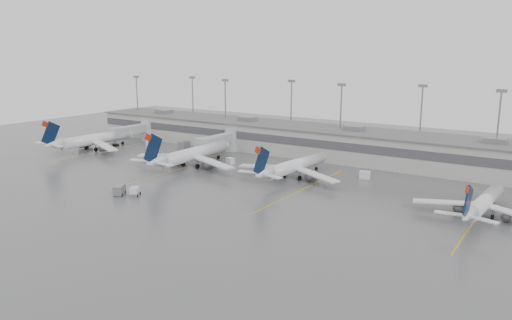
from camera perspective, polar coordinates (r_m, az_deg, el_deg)
The scene contains 20 objects.
ground at distance 99.59m, azimuth -10.23°, elevation -4.92°, with size 260.00×260.00×0.00m, color #4D4D4F.
terminal at distance 144.97m, azimuth 5.60°, elevation 2.32°, with size 152.00×17.00×9.45m.
light_masts at distance 148.92m, azimuth 6.70°, elevation 5.62°, with size 142.40×8.00×20.60m.
jet_bridge_left at distance 168.76m, azimuth -13.39°, elevation 3.36°, with size 4.00×17.20×7.00m.
jet_bridge_right at distance 145.61m, azimuth -3.83°, elevation 2.28°, with size 4.00×17.20×7.00m.
stand_markings at distance 117.43m, azimuth -2.18°, elevation -2.08°, with size 105.25×40.00×0.01m.
jet_far_left at distance 157.69m, azimuth -18.22°, elevation 2.26°, with size 29.40×32.99×10.67m.
jet_mid_left at distance 128.83m, azimuth -7.40°, elevation 0.68°, with size 30.36×34.03×11.01m.
jet_mid_right at distance 116.55m, azimuth 4.29°, elevation -0.67°, with size 26.98×30.34×9.81m.
jet_far_right at distance 98.17m, azimuth 24.51°, elevation -4.48°, with size 23.85×26.81×8.67m.
baggage_tug at distance 105.90m, azimuth -13.70°, elevation -3.64°, with size 2.92×3.34×1.83m.
baggage_cart at distance 107.34m, azimuth -15.35°, elevation -3.32°, with size 3.13×3.62×2.02m.
gse_uld_a at distance 161.33m, azimuth -11.96°, elevation 1.94°, with size 2.47×1.64×1.75m, color silver.
gse_uld_b at distance 132.49m, azimuth -2.97°, elevation -0.08°, with size 2.16×1.44×1.53m, color silver.
gse_uld_c at distance 119.32m, azimuth 12.34°, elevation -1.69°, with size 2.52×1.68×1.79m, color silver.
gse_loader at distance 153.68m, azimuth -8.20°, elevation 1.67°, with size 2.24×3.59×2.24m, color slate.
cone_a at distance 154.03m, azimuth -15.61°, elevation 1.06°, with size 0.42×0.42×0.66m, color orange.
cone_b at distance 144.53m, azimuth -8.10°, elevation 0.67°, with size 0.40×0.40×0.64m, color orange.
cone_c at distance 121.76m, azimuth 9.59°, elevation -1.54°, with size 0.47×0.47×0.75m, color orange.
cone_d at distance 113.37m, azimuth 25.91°, elevation -3.69°, with size 0.42×0.42×0.67m, color orange.
Camera 1 is at (66.00, -68.65, 29.17)m, focal length 35.00 mm.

